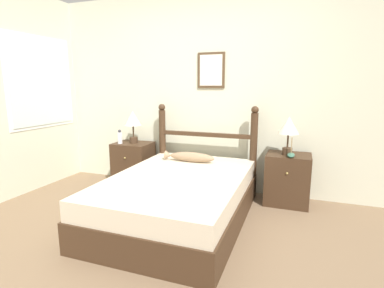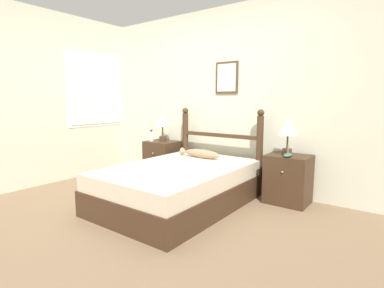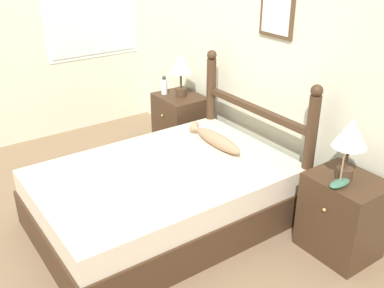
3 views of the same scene
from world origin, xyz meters
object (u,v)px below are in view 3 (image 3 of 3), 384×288
(model_boat, at_px, (340,183))
(nightstand_right, at_px, (342,216))
(fish_pillow, at_px, (216,139))
(nightstand_left, at_px, (180,123))
(table_lamp_right, at_px, (351,137))
(bottle, at_px, (164,86))
(bed, at_px, (164,196))
(table_lamp_left, at_px, (181,66))

(model_boat, bearing_deg, nightstand_right, 101.04)
(fish_pillow, bearing_deg, nightstand_right, 13.15)
(nightstand_left, height_order, table_lamp_right, table_lamp_right)
(bottle, height_order, fish_pillow, bottle)
(model_boat, xyz_separation_m, fish_pillow, (-1.15, -0.13, -0.09))
(bed, distance_m, nightstand_right, 1.33)
(nightstand_right, height_order, fish_pillow, nightstand_right)
(table_lamp_right, bearing_deg, table_lamp_left, 178.99)
(nightstand_right, height_order, table_lamp_right, table_lamp_right)
(bed, xyz_separation_m, model_boat, (1.06, 0.71, 0.39))
(model_boat, bearing_deg, bed, -146.01)
(bed, height_order, table_lamp_right, table_lamp_right)
(table_lamp_left, height_order, bottle, table_lamp_left)
(table_lamp_right, relative_size, bottle, 2.30)
(table_lamp_left, height_order, model_boat, table_lamp_left)
(table_lamp_left, height_order, table_lamp_right, same)
(model_boat, bearing_deg, bottle, 179.16)
(bottle, bearing_deg, bed, -32.47)
(nightstand_left, bearing_deg, bottle, -145.12)
(nightstand_right, relative_size, fish_pillow, 0.94)
(nightstand_right, distance_m, model_boat, 0.35)
(table_lamp_left, bearing_deg, model_boat, -3.81)
(table_lamp_left, xyz_separation_m, table_lamp_right, (2.03, -0.04, 0.00))
(table_lamp_right, relative_size, model_boat, 1.99)
(bed, bearing_deg, model_boat, 33.99)
(table_lamp_right, bearing_deg, fish_pillow, -167.97)
(nightstand_right, bearing_deg, bed, -140.76)
(bed, height_order, table_lamp_left, table_lamp_left)
(table_lamp_right, bearing_deg, bed, -141.13)
(bed, distance_m, fish_pillow, 0.66)
(nightstand_right, xyz_separation_m, bottle, (-2.20, -0.10, 0.38))
(nightstand_right, height_order, bottle, bottle)
(bottle, bearing_deg, model_boat, -0.84)
(bed, height_order, nightstand_left, nightstand_left)
(nightstand_left, relative_size, fish_pillow, 0.94)
(bed, distance_m, table_lamp_right, 1.46)
(nightstand_left, xyz_separation_m, nightstand_right, (2.06, 0.00, 0.00))
(bed, relative_size, table_lamp_left, 4.39)
(bottle, bearing_deg, table_lamp_left, 35.32)
(table_lamp_right, distance_m, model_boat, 0.31)
(fish_pillow, bearing_deg, table_lamp_left, 163.69)
(nightstand_left, relative_size, nightstand_right, 1.00)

